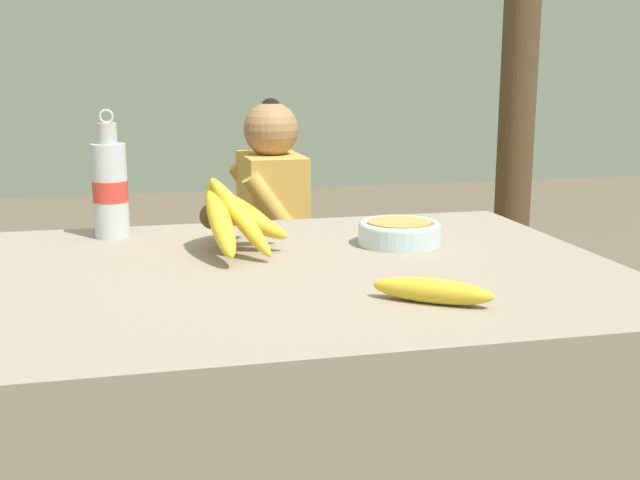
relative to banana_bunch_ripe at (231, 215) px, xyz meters
The scene contains 9 objects.
market_counter 0.50m from the banana_bunch_ripe, 68.14° to the right, with size 1.30×0.96×0.77m.
banana_bunch_ripe is the anchor object (origin of this frame).
serving_bowl 0.36m from the banana_bunch_ripe, ahead, with size 0.18×0.18×0.05m.
water_bottle 0.31m from the banana_bunch_ripe, 140.67° to the left, with size 0.08×0.08×0.28m.
loose_banana_front 0.52m from the banana_bunch_ripe, 58.84° to the right, with size 0.19×0.15×0.04m.
wooden_bench 1.29m from the banana_bunch_ripe, 87.33° to the left, with size 1.37×0.32×0.38m.
seated_vendor 1.19m from the banana_bunch_ripe, 78.17° to the left, with size 0.41×0.39×1.04m.
banana_bunch_green 1.28m from the banana_bunch_ripe, 103.63° to the left, with size 0.19×0.30×0.12m.
support_post_far 1.95m from the banana_bunch_ripe, 46.19° to the left, with size 0.15×0.15×2.25m.
Camera 1 is at (-0.26, -1.44, 1.15)m, focal length 45.00 mm.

